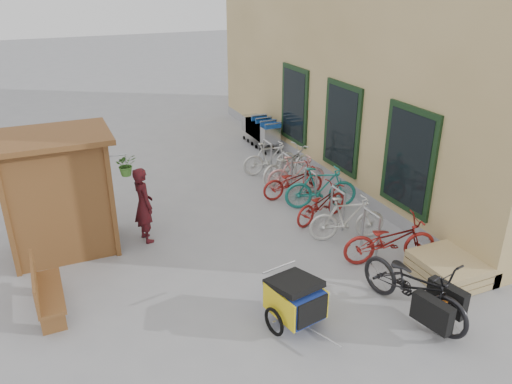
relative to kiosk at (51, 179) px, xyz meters
name	(u,v)px	position (x,y,z in m)	size (l,w,h in m)	color
ground	(264,277)	(3.28, -2.47, -1.55)	(80.00, 80.00, 0.00)	gray
building	(410,35)	(9.77, 2.03, 1.94)	(6.07, 13.00, 7.00)	tan
kiosk	(51,179)	(0.00, 0.00, 0.00)	(2.49, 1.65, 2.40)	brown
bike_rack	(310,184)	(5.58, -0.07, -1.04)	(0.05, 5.35, 0.86)	#A5A8AD
pallet_stack	(448,269)	(6.28, -3.87, -1.34)	(1.00, 1.20, 0.40)	tan
bench	(44,290)	(-0.39, -2.02, -1.11)	(0.44, 1.38, 0.87)	brown
shopping_carts	(260,128)	(6.28, 4.37, -0.97)	(0.56, 1.89, 1.01)	silver
child_trailer	(295,298)	(3.17, -3.87, -1.07)	(0.94, 1.50, 0.87)	#1C329A
cargo_bike	(416,286)	(5.04, -4.42, -1.02)	(1.10, 2.15, 1.08)	black
person_kiosk	(144,205)	(1.62, -0.23, -0.75)	(0.58, 0.38, 1.60)	maroon
bike_0	(390,240)	(5.67, -2.96, -1.08)	(0.63, 1.80, 0.94)	maroon
bike_1	(347,218)	(5.42, -1.88, -1.07)	(0.45, 1.60, 0.96)	silver
bike_2	(321,204)	(5.39, -0.91, -1.15)	(0.54, 1.54, 0.81)	maroon
bike_3	(321,188)	(5.71, -0.34, -1.04)	(0.48, 1.70, 1.02)	#1E7B72
bike_4	(293,181)	(5.40, 0.46, -1.14)	(0.55, 1.58, 0.83)	maroon
bike_5	(296,173)	(5.70, 0.86, -1.10)	(0.42, 1.50, 0.90)	pink
bike_6	(287,164)	(5.75, 1.47, -1.09)	(0.61, 1.76, 0.92)	silver
bike_7	(270,158)	(5.53, 2.08, -1.10)	(0.43, 1.52, 0.91)	silver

